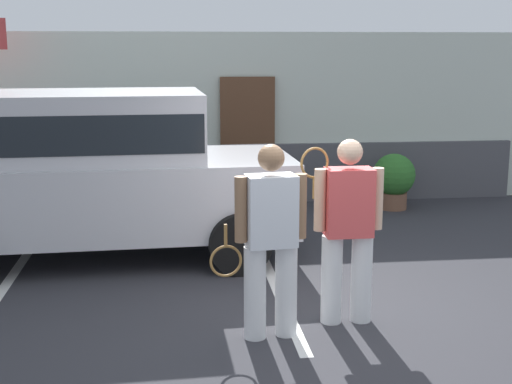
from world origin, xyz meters
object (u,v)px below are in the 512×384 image
Objects in this scene: tennis_player_man at (270,239)px; tennis_player_woman at (348,228)px; parked_suv at (94,167)px; potted_plant_by_porch at (394,178)px.

tennis_player_man is 0.81m from tennis_player_woman.
parked_suv is at bearing -64.01° from tennis_player_man.
potted_plant_by_porch is (2.68, 4.88, -0.41)m from tennis_player_man.
parked_suv is 2.66× the size of tennis_player_man.
tennis_player_woman is 5.01m from potted_plant_by_porch.
potted_plant_by_porch is (1.92, 4.61, -0.42)m from tennis_player_woman.
tennis_player_woman is at bearing -46.00° from parked_suv.
tennis_player_man is 1.95× the size of potted_plant_by_porch.
tennis_player_man is (1.80, -2.70, -0.24)m from parked_suv.
parked_suv is 3.54m from tennis_player_woman.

